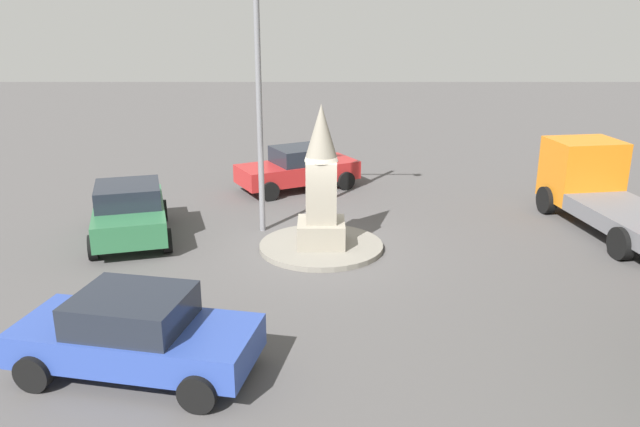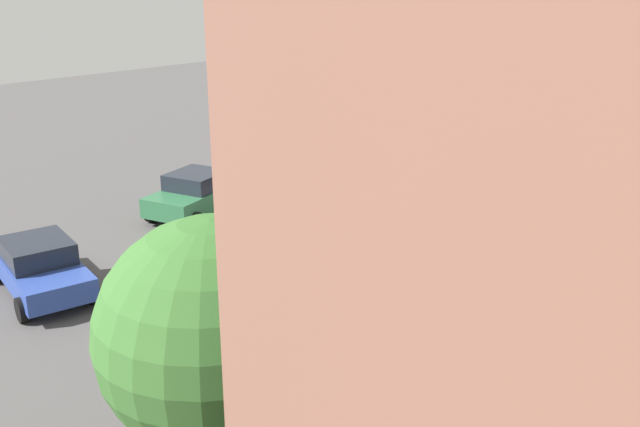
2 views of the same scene
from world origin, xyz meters
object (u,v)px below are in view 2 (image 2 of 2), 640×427
(tree_mid_cluster, at_px, (368,267))
(truck_orange_approaching, at_px, (586,282))
(streetlamp, at_px, (280,91))
(car_green_parked_right, at_px, (197,193))
(car_red_passing, at_px, (386,188))
(tree_near_wall, at_px, (215,334))
(monument, at_px, (285,204))
(car_blue_near_island, at_px, (40,266))

(tree_mid_cluster, bearing_deg, truck_orange_approaching, 90.14)
(streetlamp, distance_m, car_green_parked_right, 5.32)
(car_red_passing, relative_size, tree_near_wall, 0.87)
(streetlamp, xyz_separation_m, truck_orange_approaching, (9.81, 0.66, -3.62))
(monument, bearing_deg, car_red_passing, 97.75)
(car_red_passing, xyz_separation_m, truck_orange_approaching, (8.93, -3.72, 0.31))
(car_blue_near_island, bearing_deg, truck_orange_approaching, 35.70)
(car_green_parked_right, bearing_deg, monument, -8.83)
(monument, height_order, truck_orange_approaching, monument)
(tree_near_wall, bearing_deg, car_blue_near_island, 167.51)
(monument, height_order, car_green_parked_right, monument)
(monument, distance_m, tree_near_wall, 10.97)
(car_red_passing, bearing_deg, monument, -82.25)
(car_green_parked_right, distance_m, car_blue_near_island, 7.11)
(streetlamp, bearing_deg, car_blue_near_island, -101.53)
(truck_orange_approaching, relative_size, tree_mid_cluster, 0.88)
(tree_near_wall, relative_size, tree_mid_cluster, 0.80)
(car_red_passing, distance_m, truck_orange_approaching, 9.68)
(streetlamp, bearing_deg, monument, -41.52)
(car_red_passing, bearing_deg, car_blue_near_island, -101.43)
(monument, relative_size, streetlamp, 0.47)
(tree_mid_cluster, bearing_deg, tree_near_wall, -120.23)
(monument, height_order, streetlamp, streetlamp)
(car_red_passing, relative_size, tree_mid_cluster, 0.70)
(car_green_parked_right, bearing_deg, truck_orange_approaching, 5.68)
(car_red_passing, xyz_separation_m, tree_near_wall, (7.82, -14.13, 2.66))
(monument, distance_m, car_blue_near_island, 6.87)
(car_blue_near_island, relative_size, tree_near_wall, 0.86)
(car_green_parked_right, xyz_separation_m, tree_mid_cluster, (13.40, -7.14, 3.35))
(monument, bearing_deg, tree_mid_cluster, -37.79)
(streetlamp, height_order, car_blue_near_island, streetlamp)
(car_red_passing, bearing_deg, tree_mid_cluster, -53.70)
(monument, xyz_separation_m, car_red_passing, (-0.80, 5.87, -1.01))
(streetlamp, distance_m, car_blue_near_island, 8.58)
(truck_orange_approaching, relative_size, tree_near_wall, 1.10)
(car_green_parked_right, xyz_separation_m, car_blue_near_island, (2.04, -6.81, -0.03))
(car_green_parked_right, relative_size, car_blue_near_island, 0.96)
(tree_mid_cluster, bearing_deg, car_red_passing, 126.30)
(truck_orange_approaching, bearing_deg, car_green_parked_right, -174.32)
(car_green_parked_right, relative_size, car_red_passing, 0.94)
(tree_mid_cluster, bearing_deg, streetlamp, 141.55)
(streetlamp, bearing_deg, tree_mid_cluster, -38.45)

